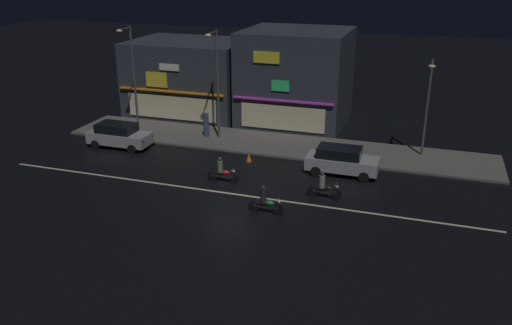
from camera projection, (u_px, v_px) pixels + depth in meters
name	position (u px, v px, depth m)	size (l,w,h in m)	color
ground_plane	(228.00, 193.00, 29.28)	(140.00, 140.00, 0.00)	black
lane_divider_stripe	(228.00, 193.00, 29.27)	(28.39, 0.16, 0.01)	beige
sidewalk_far	(273.00, 144.00, 36.84)	(29.88, 4.75, 0.14)	#5B5954
storefront_left_block	(190.00, 77.00, 43.64)	(9.29, 7.21, 5.97)	#2D333D
storefront_center_block	(296.00, 77.00, 41.02)	(7.89, 7.71, 7.15)	#2D333D
streetlamp_west	(132.00, 71.00, 38.16)	(0.44, 1.64, 7.58)	#47494C
streetlamp_mid	(216.00, 77.00, 36.22)	(0.44, 1.64, 7.57)	#47494C
streetlamp_east	(428.00, 100.00, 33.07)	(0.44, 1.64, 6.25)	#47494C
pedestrian_on_sidewalk	(206.00, 125.00, 37.85)	(0.39, 0.39, 1.92)	#334766
parked_car_near_kerb	(342.00, 160.00, 31.64)	(4.30, 1.98, 1.67)	#9EA0A5
parked_car_trailing	(119.00, 135.00, 36.15)	(4.30, 1.98, 1.67)	#9EA0A5
motorcycle_lead	(265.00, 202.00, 26.78)	(1.90, 0.60, 1.52)	black
motorcycle_following	(222.00, 172.00, 30.58)	(1.90, 0.60, 1.52)	black
motorcycle_opposite_lane	(324.00, 187.00, 28.52)	(1.90, 0.60, 1.52)	black
traffic_cone	(249.00, 157.00, 33.80)	(0.36, 0.36, 0.55)	orange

